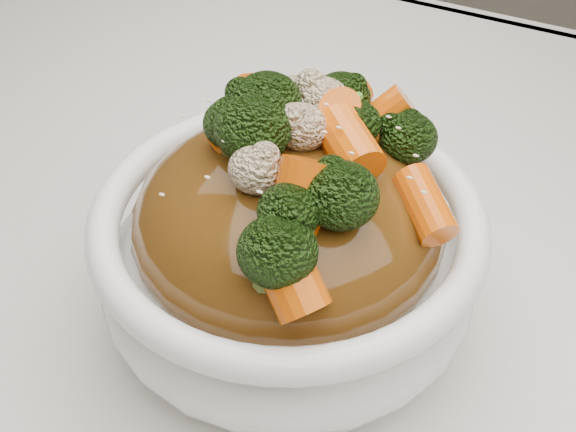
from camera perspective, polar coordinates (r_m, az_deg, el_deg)
The scene contains 8 objects.
tablecloth at distance 0.46m, azimuth 9.26°, elevation -6.82°, with size 1.20×0.80×0.04m, color silver.
bowl at distance 0.39m, azimuth -0.00°, elevation -3.55°, with size 0.21×0.21×0.08m, color white, non-canonical shape.
sauce_base at distance 0.37m, azimuth -0.00°, elevation -0.35°, with size 0.17×0.17×0.09m, color #512F0D.
carrots at distance 0.33m, azimuth -0.00°, elevation 7.64°, with size 0.17×0.17×0.05m, color #EC5E07, non-canonical shape.
broccoli at distance 0.33m, azimuth -0.00°, elevation 7.50°, with size 0.17×0.17×0.04m, color black, non-canonical shape.
cauliflower at distance 0.33m, azimuth -0.00°, elevation 7.21°, with size 0.17×0.17×0.04m, color beige, non-canonical shape.
scallions at distance 0.33m, azimuth -0.00°, elevation 7.78°, with size 0.13×0.13×0.02m, color #42891F, non-canonical shape.
sesame_seeds at distance 0.33m, azimuth -0.00°, elevation 7.78°, with size 0.15×0.15×0.01m, color beige, non-canonical shape.
Camera 1 is at (0.08, -0.30, 1.07)m, focal length 42.00 mm.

